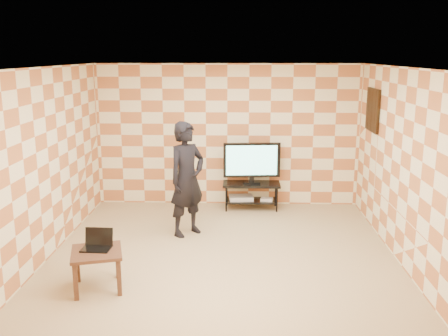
{
  "coord_description": "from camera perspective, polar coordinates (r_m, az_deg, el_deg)",
  "views": [
    {
      "loc": [
        0.25,
        -6.9,
        2.88
      ],
      "look_at": [
        0.0,
        0.6,
        1.15
      ],
      "focal_mm": 40.0,
      "sensor_mm": 36.0,
      "label": 1
    }
  ],
  "objects": [
    {
      "name": "game_console",
      "position": [
        9.43,
        4.91,
        -3.59
      ],
      "size": [
        0.25,
        0.2,
        0.05
      ],
      "primitive_type": "cube",
      "rotation": [
        0.0,
        0.0,
        -0.19
      ],
      "color": "silver",
      "rests_on": "tv_stand"
    },
    {
      "name": "wall_left",
      "position": [
        7.59,
        -19.39,
        0.59
      ],
      "size": [
        0.02,
        5.0,
        2.7
      ],
      "primitive_type": "cube",
      "color": "beige",
      "rests_on": "ground"
    },
    {
      "name": "side_table",
      "position": [
        6.47,
        -14.34,
        -9.89
      ],
      "size": [
        0.74,
        0.74,
        0.5
      ],
      "color": "#392217",
      "rests_on": "floor"
    },
    {
      "name": "laptop",
      "position": [
        6.51,
        -14.27,
        -8.42
      ],
      "size": [
        0.37,
        0.29,
        0.24
      ],
      "color": "black",
      "rests_on": "side_table"
    },
    {
      "name": "person",
      "position": [
        7.97,
        -4.26,
        -1.27
      ],
      "size": [
        0.79,
        0.79,
        1.84
      ],
      "primitive_type": "imported",
      "rotation": [
        0.0,
        0.0,
        0.8
      ],
      "color": "black",
      "rests_on": "floor"
    },
    {
      "name": "tv",
      "position": [
        9.28,
        3.19,
        0.8
      ],
      "size": [
        1.06,
        0.22,
        0.77
      ],
      "color": "black",
      "rests_on": "tv_stand"
    },
    {
      "name": "tv_stand",
      "position": [
        9.42,
        3.15,
        -2.52
      ],
      "size": [
        1.07,
        0.48,
        0.5
      ],
      "color": "black",
      "rests_on": "floor"
    },
    {
      "name": "wall_front",
      "position": [
        4.67,
        -1.27,
        -6.17
      ],
      "size": [
        5.0,
        0.02,
        2.7
      ],
      "primitive_type": "cube",
      "color": "beige",
      "rests_on": "ground"
    },
    {
      "name": "wall_back",
      "position": [
        9.53,
        0.38,
        3.74
      ],
      "size": [
        5.0,
        0.02,
        2.7
      ],
      "primitive_type": "cube",
      "color": "beige",
      "rests_on": "ground"
    },
    {
      "name": "dvd_player",
      "position": [
        9.47,
        1.97,
        -3.41
      ],
      "size": [
        0.47,
        0.36,
        0.07
      ],
      "primitive_type": "cube",
      "rotation": [
        0.0,
        0.0,
        0.1
      ],
      "color": "silver",
      "rests_on": "tv_stand"
    },
    {
      "name": "wall_art",
      "position": [
        8.79,
        16.63,
        6.37
      ],
      "size": [
        0.04,
        0.72,
        0.72
      ],
      "color": "black",
      "rests_on": "wall_right"
    },
    {
      "name": "floor",
      "position": [
        7.49,
        -0.15,
        -9.66
      ],
      "size": [
        5.0,
        5.0,
        0.0
      ],
      "primitive_type": "plane",
      "color": "tan",
      "rests_on": "ground"
    },
    {
      "name": "wall_right",
      "position": [
        7.42,
        19.51,
        0.32
      ],
      "size": [
        0.02,
        5.0,
        2.7
      ],
      "primitive_type": "cube",
      "color": "beige",
      "rests_on": "ground"
    },
    {
      "name": "ceiling",
      "position": [
        6.91,
        -0.17,
        11.48
      ],
      "size": [
        5.0,
        5.0,
        0.02
      ],
      "primitive_type": "cube",
      "color": "white",
      "rests_on": "wall_back"
    }
  ]
}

